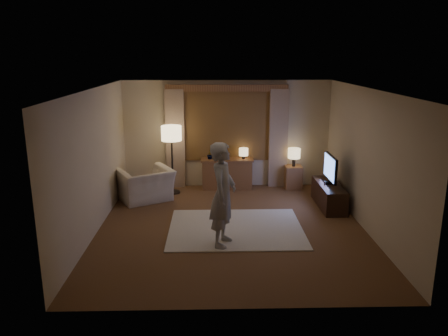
{
  "coord_description": "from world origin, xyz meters",
  "views": [
    {
      "loc": [
        -0.34,
        -7.75,
        3.2
      ],
      "look_at": [
        -0.12,
        0.6,
        1.01
      ],
      "focal_mm": 35.0,
      "sensor_mm": 36.0,
      "label": 1
    }
  ],
  "objects_px": {
    "person": "(223,195)",
    "armchair": "(146,185)",
    "sideboard": "(227,174)",
    "side_table": "(293,177)",
    "tv_stand": "(329,195)"
  },
  "relations": [
    {
      "from": "armchair",
      "to": "side_table",
      "type": "height_order",
      "value": "armchair"
    },
    {
      "from": "side_table",
      "to": "armchair",
      "type": "bearing_deg",
      "value": -166.83
    },
    {
      "from": "armchair",
      "to": "tv_stand",
      "type": "relative_size",
      "value": 0.79
    },
    {
      "from": "armchair",
      "to": "tv_stand",
      "type": "bearing_deg",
      "value": 143.71
    },
    {
      "from": "armchair",
      "to": "person",
      "type": "height_order",
      "value": "person"
    },
    {
      "from": "sideboard",
      "to": "side_table",
      "type": "xyz_separation_m",
      "value": [
        1.62,
        -0.05,
        -0.07
      ]
    },
    {
      "from": "side_table",
      "to": "person",
      "type": "bearing_deg",
      "value": -119.02
    },
    {
      "from": "armchair",
      "to": "side_table",
      "type": "distance_m",
      "value": 3.56
    },
    {
      "from": "armchair",
      "to": "side_table",
      "type": "xyz_separation_m",
      "value": [
        3.47,
        0.81,
        -0.08
      ]
    },
    {
      "from": "sideboard",
      "to": "person",
      "type": "distance_m",
      "value": 3.34
    },
    {
      "from": "sideboard",
      "to": "tv_stand",
      "type": "distance_m",
      "value": 2.55
    },
    {
      "from": "armchair",
      "to": "tv_stand",
      "type": "height_order",
      "value": "armchair"
    },
    {
      "from": "sideboard",
      "to": "side_table",
      "type": "bearing_deg",
      "value": -1.77
    },
    {
      "from": "person",
      "to": "tv_stand",
      "type": "bearing_deg",
      "value": -34.72
    },
    {
      "from": "person",
      "to": "armchair",
      "type": "bearing_deg",
      "value": 50.58
    }
  ]
}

